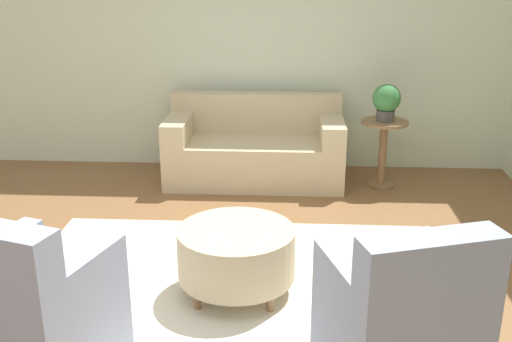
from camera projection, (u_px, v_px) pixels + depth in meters
The scene contains 9 objects.
ground_plane at pixel (230, 297), 4.19m from camera, with size 16.00×16.00×0.00m, color brown.
wall_back at pixel (255, 42), 6.56m from camera, with size 9.87×0.12×2.80m.
rug at pixel (230, 297), 4.19m from camera, with size 3.15×2.53×0.01m.
couch at pixel (255, 150), 6.38m from camera, with size 1.84×0.86×0.89m.
armchair_left at pixel (31, 313), 3.30m from camera, with size 0.91×0.92×0.99m.
armchair_right at pixel (402, 324), 3.20m from camera, with size 0.91×0.92×0.99m.
ottoman_table at pixel (236, 253), 4.17m from camera, with size 0.82×0.82×0.47m.
side_table at pixel (383, 143), 6.14m from camera, with size 0.48×0.48×0.71m.
potted_plant_on_side_table at pixel (386, 101), 5.99m from camera, with size 0.28×0.28×0.37m.
Camera 1 is at (0.39, -3.65, 2.21)m, focal length 42.00 mm.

